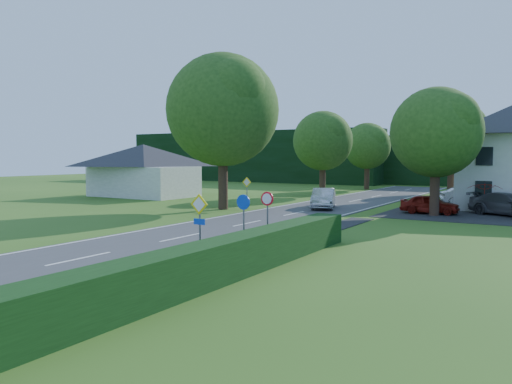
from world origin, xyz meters
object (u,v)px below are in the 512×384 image
Objects in this scene: parked_car_red at (430,204)px; parked_car_grey at (509,204)px; streetlight at (435,150)px; moving_car at (323,198)px; parked_car_silver_a at (469,196)px; parasol at (484,198)px; motorcycle at (318,199)px.

parked_car_red is 0.75× the size of parked_car_grey.
streetlight is 8.75m from moving_car.
moving_car reaches higher than parked_car_red.
parked_car_red is 0.88× the size of parked_car_silver_a.
moving_car is 1.96× the size of parasol.
streetlight reaches higher than parked_car_red.
streetlight is 1.82× the size of parked_car_silver_a.
parked_car_red is (7.71, 0.53, -0.10)m from moving_car.
streetlight reaches higher than parasol.
moving_car reaches higher than motorcycle.
parked_car_red is 8.26m from parked_car_silver_a.
motorcycle is 0.34× the size of parked_car_grey.
streetlight reaches higher than moving_car.
parked_car_grey is (13.96, -0.15, 0.29)m from motorcycle.
parked_car_silver_a is (10.49, 6.43, 0.27)m from motorcycle.
parked_car_grey is 2.19× the size of parasol.
parasol is at bearing 173.72° from parked_car_silver_a.
motorcycle is 12.31m from parked_car_silver_a.
motorcycle is 0.45× the size of parked_car_red.
parked_car_grey is 1.75m from parasol.
parasol is at bearing 19.76° from streetlight.
parked_car_grey reaches higher than parked_car_red.
streetlight is at bearing 118.67° from parked_car_grey.
moving_car is 1.19× the size of parked_car_red.
parked_car_grey is (4.76, 1.58, 0.09)m from parked_car_red.
moving_car is at bearing -165.48° from parasol.
parked_car_grey is at bearing -24.07° from parasol.
parked_car_red reaches higher than motorcycle.
parked_car_grey reaches higher than motorcycle.
parked_car_red is 1.64× the size of parasol.
parked_car_grey is (3.47, -6.58, 0.03)m from parked_car_silver_a.
motorcycle is 0.40× the size of parked_car_silver_a.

